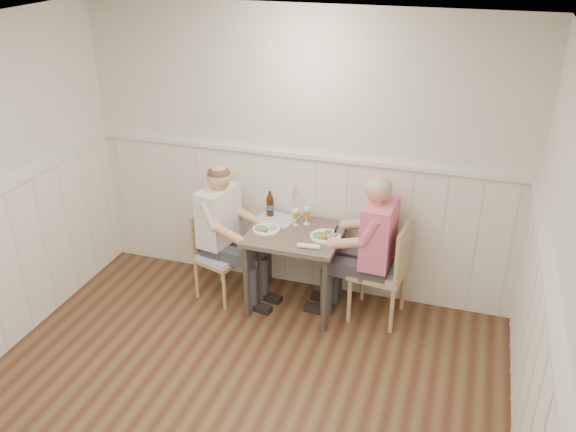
% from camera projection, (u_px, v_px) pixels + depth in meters
% --- Properties ---
extents(room_shell, '(4.04, 4.54, 2.60)m').
position_uv_depth(room_shell, '(185.00, 253.00, 3.40)').
color(room_shell, silver).
rests_on(room_shell, ground).
extents(wainscot, '(4.00, 4.49, 1.34)m').
position_uv_depth(wainscot, '(237.00, 309.00, 4.35)').
color(wainscot, silver).
rests_on(wainscot, ground).
extents(dining_table, '(0.80, 0.70, 0.75)m').
position_uv_depth(dining_table, '(295.00, 243.00, 5.33)').
color(dining_table, '#4E3D34').
rests_on(dining_table, ground).
extents(chair_right, '(0.49, 0.49, 0.94)m').
position_uv_depth(chair_right, '(385.00, 267.00, 5.22)').
color(chair_right, tan).
rests_on(chair_right, ground).
extents(chair_left, '(0.50, 0.50, 0.83)m').
position_uv_depth(chair_left, '(217.00, 251.00, 5.59)').
color(chair_left, tan).
rests_on(chair_left, ground).
extents(man_in_pink, '(0.65, 0.45, 1.38)m').
position_uv_depth(man_in_pink, '(372.00, 260.00, 5.20)').
color(man_in_pink, '#3F3F47').
rests_on(man_in_pink, ground).
extents(diner_cream, '(0.66, 0.47, 1.31)m').
position_uv_depth(diner_cream, '(223.00, 242.00, 5.55)').
color(diner_cream, '#3F3F47').
rests_on(diner_cream, ground).
extents(plate_man, '(0.27, 0.27, 0.07)m').
position_uv_depth(plate_man, '(324.00, 235.00, 5.19)').
color(plate_man, white).
rests_on(plate_man, dining_table).
extents(plate_diner, '(0.24, 0.24, 0.06)m').
position_uv_depth(plate_diner, '(265.00, 229.00, 5.31)').
color(plate_diner, white).
rests_on(plate_diner, dining_table).
extents(beer_glass_a, '(0.07, 0.07, 0.16)m').
position_uv_depth(beer_glass_a, '(307.00, 213.00, 5.38)').
color(beer_glass_a, silver).
rests_on(beer_glass_a, dining_table).
extents(beer_glass_b, '(0.06, 0.06, 0.15)m').
position_uv_depth(beer_glass_b, '(296.00, 215.00, 5.37)').
color(beer_glass_b, silver).
rests_on(beer_glass_b, dining_table).
extents(beer_bottle, '(0.07, 0.07, 0.24)m').
position_uv_depth(beer_bottle, '(270.00, 205.00, 5.53)').
color(beer_bottle, '#331C0A').
rests_on(beer_bottle, dining_table).
extents(rolled_napkin, '(0.19, 0.06, 0.04)m').
position_uv_depth(rolled_napkin, '(309.00, 246.00, 5.02)').
color(rolled_napkin, white).
rests_on(rolled_napkin, dining_table).
extents(grass_vase, '(0.04, 0.04, 0.33)m').
position_uv_depth(grass_vase, '(293.00, 202.00, 5.49)').
color(grass_vase, silver).
rests_on(grass_vase, dining_table).
extents(gingham_mat, '(0.39, 0.34, 0.01)m').
position_uv_depth(gingham_mat, '(276.00, 219.00, 5.52)').
color(gingham_mat, '#6B90BF').
rests_on(gingham_mat, dining_table).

